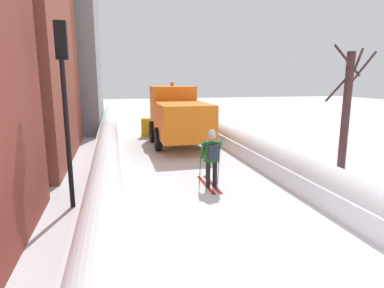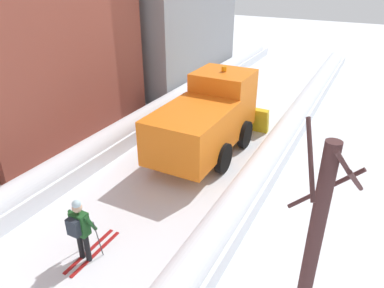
{
  "view_description": "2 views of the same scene",
  "coord_description": "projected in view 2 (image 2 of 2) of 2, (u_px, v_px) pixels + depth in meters",
  "views": [
    {
      "loc": [
        -2.61,
        -5.05,
        3.29
      ],
      "look_at": [
        0.15,
        6.46,
        0.9
      ],
      "focal_mm": 30.32,
      "sensor_mm": 36.0,
      "label": 1
    },
    {
      "loc": [
        5.74,
        -0.67,
        6.73
      ],
      "look_at": [
        0.81,
        8.74,
        1.33
      ],
      "focal_mm": 33.48,
      "sensor_mm": 36.0,
      "label": 2
    }
  ],
  "objects": [
    {
      "name": "bare_tree_near",
      "position": [
        315.0,
        238.0,
        6.52
      ],
      "size": [
        1.22,
        1.29,
        4.47
      ],
      "color": "#482C2C",
      "rests_on": "ground"
    },
    {
      "name": "skier",
      "position": [
        80.0,
        228.0,
        8.65
      ],
      "size": [
        0.62,
        1.8,
        1.81
      ],
      "color": "black",
      "rests_on": "ground"
    },
    {
      "name": "snowbank_left",
      "position": [
        126.0,
        132.0,
        14.87
      ],
      "size": [
        1.1,
        36.0,
        1.03
      ],
      "color": "white",
      "rests_on": "ground"
    },
    {
      "name": "ground_plane",
      "position": [
        189.0,
        157.0,
        13.85
      ],
      "size": [
        80.0,
        80.0,
        0.0
      ],
      "primitive_type": "plane",
      "color": "white"
    },
    {
      "name": "plow_truck",
      "position": [
        208.0,
        117.0,
        13.59
      ],
      "size": [
        3.2,
        5.98,
        3.12
      ],
      "color": "orange",
      "rests_on": "ground"
    },
    {
      "name": "snowbank_right",
      "position": [
        263.0,
        165.0,
        12.43
      ],
      "size": [
        1.1,
        36.0,
        1.03
      ],
      "color": "white",
      "rests_on": "ground"
    }
  ]
}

